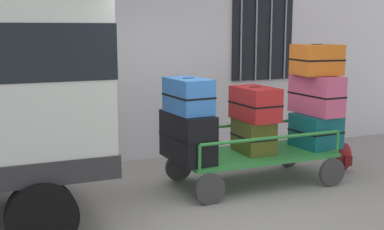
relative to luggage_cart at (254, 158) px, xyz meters
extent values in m
plane|color=gray|center=(-1.02, -0.50, -0.36)|extent=(40.00, 40.00, 0.00)
cube|color=silver|center=(-1.02, 1.99, 2.14)|extent=(12.00, 0.30, 5.00)
cube|color=black|center=(-2.82, 1.82, 1.64)|extent=(1.20, 0.04, 1.50)
cylinder|color=gray|center=(-2.97, 1.78, 1.64)|extent=(0.03, 0.03, 1.50)
cylinder|color=gray|center=(-2.67, 1.78, 1.64)|extent=(0.03, 0.03, 1.50)
cylinder|color=gray|center=(-2.37, 1.78, 1.64)|extent=(0.03, 0.03, 1.50)
cube|color=black|center=(1.18, 1.82, 1.64)|extent=(1.20, 0.04, 1.50)
cylinder|color=gray|center=(0.73, 1.78, 1.64)|extent=(0.03, 0.03, 1.50)
cylinder|color=gray|center=(1.03, 1.78, 1.64)|extent=(0.03, 0.03, 1.50)
cylinder|color=gray|center=(1.33, 1.78, 1.64)|extent=(0.03, 0.03, 1.50)
cylinder|color=gray|center=(1.63, 1.78, 1.64)|extent=(0.03, 0.03, 1.50)
cylinder|color=black|center=(-2.99, -1.08, -0.01)|extent=(0.70, 0.22, 0.70)
cube|color=#2D8438|center=(0.00, 0.00, 0.06)|extent=(2.18, 1.03, 0.05)
cylinder|color=#383838|center=(0.93, -0.53, -0.17)|extent=(0.39, 0.06, 0.39)
cylinder|color=#383838|center=(0.93, 0.53, -0.17)|extent=(0.39, 0.06, 0.39)
cylinder|color=#383838|center=(-0.93, -0.53, -0.17)|extent=(0.39, 0.06, 0.39)
cylinder|color=#383838|center=(-0.93, 0.53, -0.17)|extent=(0.39, 0.06, 0.39)
cylinder|color=#2D8438|center=(1.05, -0.47, 0.23)|extent=(0.04, 0.04, 0.31)
cylinder|color=#2D8438|center=(1.05, 0.47, 0.23)|extent=(0.04, 0.04, 0.31)
cylinder|color=#2D8438|center=(-1.05, -0.47, 0.23)|extent=(0.04, 0.04, 0.31)
cylinder|color=#2D8438|center=(-1.05, 0.47, 0.23)|extent=(0.04, 0.04, 0.31)
cylinder|color=#2D8438|center=(0.00, -0.47, 0.39)|extent=(2.10, 0.04, 0.04)
cylinder|color=#2D8438|center=(0.00, 0.47, 0.39)|extent=(2.10, 0.04, 0.04)
cube|color=black|center=(-1.01, 0.01, 0.39)|extent=(0.48, 0.93, 0.63)
cube|color=black|center=(-1.01, 0.01, 0.39)|extent=(0.49, 0.94, 0.02)
cube|color=black|center=(-1.01, 0.01, 0.70)|extent=(0.15, 0.04, 0.02)
cube|color=#3372C6|center=(-1.01, -0.02, 0.94)|extent=(0.48, 0.74, 0.45)
cube|color=black|center=(-1.01, -0.02, 0.94)|extent=(0.49, 0.75, 0.02)
cube|color=black|center=(-1.01, -0.02, 1.16)|extent=(0.15, 0.04, 0.02)
cube|color=#4C5119|center=(0.00, 0.03, 0.31)|extent=(0.42, 0.62, 0.46)
cube|color=black|center=(0.00, 0.03, 0.31)|extent=(0.43, 0.63, 0.02)
cube|color=black|center=(0.00, 0.03, 0.53)|extent=(0.14, 0.03, 0.02)
cube|color=#B21E1E|center=(0.00, 0.01, 0.77)|extent=(0.47, 0.73, 0.45)
cube|color=black|center=(0.00, 0.01, 0.77)|extent=(0.48, 0.74, 0.02)
cube|color=black|center=(0.00, 0.01, 1.00)|extent=(0.15, 0.04, 0.02)
cube|color=#0F5960|center=(1.01, -0.03, 0.32)|extent=(0.60, 0.65, 0.48)
cube|color=black|center=(1.01, -0.03, 0.32)|extent=(0.61, 0.66, 0.02)
cube|color=black|center=(1.01, -0.03, 0.55)|extent=(0.16, 0.04, 0.02)
cube|color=#CC4C72|center=(1.01, -0.01, 0.85)|extent=(0.40, 0.88, 0.56)
cube|color=black|center=(1.01, -0.01, 0.85)|extent=(0.42, 0.89, 0.02)
cube|color=black|center=(1.01, -0.01, 1.12)|extent=(0.13, 0.04, 0.02)
cube|color=orange|center=(1.01, 0.02, 1.35)|extent=(0.64, 0.59, 0.43)
cube|color=black|center=(1.01, 0.02, 1.35)|extent=(0.65, 0.60, 0.02)
cube|color=black|center=(1.01, 0.02, 1.56)|extent=(0.16, 0.04, 0.02)
ellipsoid|color=maroon|center=(1.58, 0.01, -0.14)|extent=(0.27, 0.19, 0.44)
cube|color=maroon|center=(1.58, -0.09, -0.19)|extent=(0.14, 0.06, 0.15)
camera|label=1|loc=(-3.44, -5.89, 1.81)|focal=46.54mm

